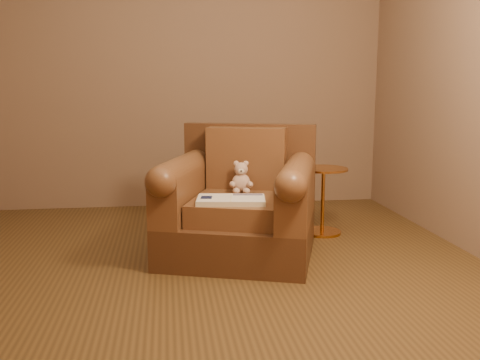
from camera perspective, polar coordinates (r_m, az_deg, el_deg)
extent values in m
plane|color=brown|center=(3.50, -5.24, -9.77)|extent=(4.00, 4.00, 0.00)
cube|color=#896B54|center=(5.30, -6.53, 11.76)|extent=(4.00, 0.02, 2.70)
cube|color=#896B54|center=(1.31, -1.85, 17.23)|extent=(4.00, 0.02, 2.70)
cube|color=#4F2F1A|center=(3.78, -0.10, -6.01)|extent=(1.25, 1.22, 0.28)
cube|color=#4F2F1A|center=(4.10, 1.01, 1.69)|extent=(0.98, 0.41, 0.62)
cube|color=brown|center=(3.68, -0.25, -2.99)|extent=(0.77, 0.85, 0.15)
cube|color=brown|center=(3.96, 0.69, 2.36)|extent=(0.60, 0.34, 0.45)
cube|color=brown|center=(3.76, -6.26, -1.46)|extent=(0.46, 0.87, 0.32)
cube|color=brown|center=(3.61, 6.01, -1.93)|extent=(0.46, 0.87, 0.32)
cylinder|color=brown|center=(3.73, -6.31, 0.96)|extent=(0.46, 0.87, 0.20)
cylinder|color=brown|center=(3.58, 6.05, 0.58)|extent=(0.46, 0.87, 0.20)
ellipsoid|color=#CEA790|center=(3.84, 0.11, -0.32)|extent=(0.13, 0.12, 0.14)
sphere|color=#CEA790|center=(3.83, 0.11, 1.16)|extent=(0.10, 0.10, 0.10)
ellipsoid|color=#CEA790|center=(3.83, -0.41, 1.78)|extent=(0.04, 0.02, 0.04)
ellipsoid|color=#CEA790|center=(3.83, 0.62, 1.78)|extent=(0.04, 0.02, 0.04)
ellipsoid|color=beige|center=(3.78, 0.13, 0.92)|extent=(0.05, 0.03, 0.04)
sphere|color=black|center=(3.77, 0.13, 0.96)|extent=(0.01, 0.01, 0.01)
ellipsoid|color=#CEA790|center=(3.78, -0.81, -0.48)|extent=(0.04, 0.09, 0.04)
ellipsoid|color=#CEA790|center=(3.78, 1.07, -0.47)|extent=(0.04, 0.09, 0.04)
ellipsoid|color=#CEA790|center=(3.76, -0.41, -1.18)|extent=(0.05, 0.09, 0.04)
ellipsoid|color=#CEA790|center=(3.77, 0.69, -1.18)|extent=(0.05, 0.09, 0.04)
cube|color=beige|center=(3.49, -0.97, -2.18)|extent=(0.48, 0.33, 0.03)
cube|color=white|center=(3.49, -2.79, -1.90)|extent=(0.25, 0.29, 0.00)
cube|color=white|center=(3.49, 0.85, -1.90)|extent=(0.25, 0.29, 0.00)
cube|color=beige|center=(3.49, -0.97, -1.88)|extent=(0.05, 0.26, 0.00)
cube|color=#0F1638|center=(3.50, -3.60, -1.86)|extent=(0.08, 0.10, 0.00)
cube|color=slate|center=(3.58, 0.83, -1.55)|extent=(0.21, 0.08, 0.00)
cylinder|color=#CB8438|center=(4.42, 8.73, -5.50)|extent=(0.31, 0.31, 0.02)
cylinder|color=#CB8438|center=(4.35, 8.81, -2.22)|extent=(0.03, 0.03, 0.50)
cylinder|color=#CB8438|center=(4.31, 8.91, 1.17)|extent=(0.39, 0.39, 0.02)
cylinder|color=#CB8438|center=(4.31, 8.90, 1.01)|extent=(0.03, 0.03, 0.02)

